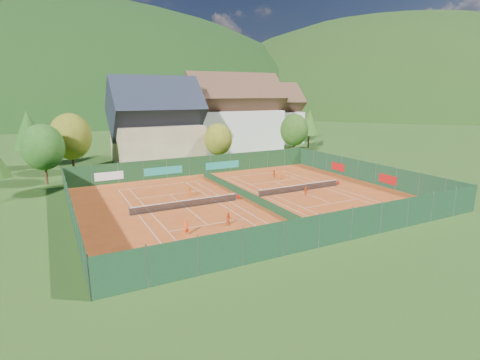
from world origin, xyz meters
The scene contains 33 objects.
ground centered at (0.00, 0.00, -0.02)m, with size 600.00×600.00×0.00m, color #274D18.
clay_pad centered at (0.00, 0.00, 0.01)m, with size 40.00×32.00×0.01m, color #B6481A.
court_markings_left centered at (-8.00, 0.00, 0.01)m, with size 11.03×23.83×0.00m.
court_markings_right centered at (8.00, 0.00, 0.01)m, with size 11.03×23.83×0.00m.
tennis_net_left centered at (-7.85, 0.00, 0.51)m, with size 13.30×0.10×1.02m.
tennis_net_right centered at (8.15, 0.00, 0.51)m, with size 13.30×0.10×1.02m.
court_divider centered at (0.00, 0.00, 0.50)m, with size 0.03×28.80×1.00m.
fence_north centered at (-0.46, 15.99, 1.47)m, with size 40.00×0.10×3.00m.
fence_south centered at (0.00, -16.00, 1.50)m, with size 40.00×0.04×3.00m.
fence_west centered at (-20.00, 0.00, 1.50)m, with size 0.04×32.00×3.00m.
fence_east centered at (20.00, 0.05, 1.48)m, with size 0.09×32.00×3.00m.
chalet centered at (-3.00, 30.00, 6.62)m, with size 16.20×12.00×16.00m.
hotel_block_a centered at (16.00, 36.00, 7.38)m, with size 21.60×11.00×17.25m.
hotel_block_b centered at (30.00, 44.00, 6.62)m, with size 17.28×10.00×15.50m.
tree_west_front centered at (-22.00, 20.00, 5.39)m, with size 5.72×5.72×8.69m.
tree_west_mid centered at (-18.00, 26.00, 6.07)m, with size 6.44×6.44×9.78m.
tree_west_back centered at (-24.00, 34.00, 6.74)m, with size 5.60×5.60×10.00m.
tree_center centered at (6.00, 22.00, 4.72)m, with size 5.01×5.01×7.60m.
tree_east_front centered at (24.00, 24.00, 5.39)m, with size 5.72×5.72×8.69m.
tree_east_mid centered at (34.00, 32.00, 6.06)m, with size 5.04×5.04×9.00m.
tree_east_back centered at (26.00, 40.00, 6.74)m, with size 7.15×7.15×10.86m.
mountain_backdrop centered at (28.54, 233.48, -39.64)m, with size 820.00×530.00×242.00m.
ball_hopper centered at (13.93, -11.78, 0.56)m, with size 0.34×0.34×0.80m.
loose_ball_0 centered at (-8.90, -4.69, 0.03)m, with size 0.07×0.07×0.07m, color #CCD833.
loose_ball_1 centered at (7.26, -8.34, 0.03)m, with size 0.07×0.07×0.07m, color #CCD833.
loose_ball_2 centered at (-0.74, 2.02, 0.03)m, with size 0.07×0.07×0.07m, color #CCD833.
loose_ball_3 centered at (-5.45, 6.38, 0.03)m, with size 0.07×0.07×0.07m, color #CCD833.
player_left_near centered at (-10.84, -8.12, 0.75)m, with size 0.55×0.36×1.50m, color #F55015.
player_left_mid centered at (-6.25, -7.59, 0.69)m, with size 0.67×0.52×1.37m, color #D14512.
player_left_far centered at (-6.01, 4.15, 0.64)m, with size 0.82×0.47×1.27m, color #CA5312.
player_right_near centered at (7.41, -2.02, 0.61)m, with size 0.71×0.30×1.22m, color #DF5613.
player_right_far_a centered at (9.57, 7.15, 0.67)m, with size 0.65×0.43×1.34m, color orange.
player_right_far_b centered at (9.33, 8.51, 0.63)m, with size 1.17×0.37×1.26m, color #DA5313.
Camera 1 is at (-21.46, -39.31, 12.93)m, focal length 28.00 mm.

